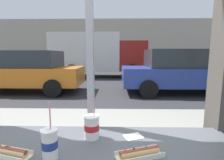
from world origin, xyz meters
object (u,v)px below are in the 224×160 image
(hotdog_tray_near, at_px, (140,153))
(box_truck, at_px, (97,54))
(soda_cup_right, at_px, (50,144))
(soda_cup_left, at_px, (92,127))
(hotdog_tray_far, at_px, (11,152))
(parked_car_orange, at_px, (27,71))
(parked_car_blue, at_px, (179,71))

(hotdog_tray_near, height_order, box_truck, box_truck)
(soda_cup_right, distance_m, box_truck, 10.75)
(soda_cup_left, relative_size, box_truck, 0.05)
(soda_cup_left, distance_m, box_truck, 10.53)
(hotdog_tray_far, height_order, box_truck, box_truck)
(soda_cup_right, distance_m, hotdog_tray_far, 0.24)
(parked_car_orange, bearing_deg, soda_cup_left, -58.91)
(hotdog_tray_far, relative_size, parked_car_orange, 0.06)
(parked_car_blue, bearing_deg, soda_cup_right, -116.15)
(hotdog_tray_near, xyz_separation_m, box_truck, (-1.38, 10.67, 0.61))
(hotdog_tray_far, bearing_deg, hotdog_tray_near, 0.73)
(hotdog_tray_near, relative_size, box_truck, 0.05)
(hotdog_tray_far, relative_size, box_truck, 0.04)
(box_truck, bearing_deg, parked_car_orange, -114.97)
(parked_car_blue, bearing_deg, hotdog_tray_near, -112.26)
(parked_car_orange, relative_size, parked_car_blue, 0.97)
(soda_cup_right, height_order, parked_car_orange, parked_car_orange)
(hotdog_tray_near, height_order, parked_car_blue, parked_car_blue)
(hotdog_tray_far, height_order, parked_car_orange, parked_car_orange)
(hotdog_tray_near, height_order, hotdog_tray_far, same)
(hotdog_tray_near, bearing_deg, soda_cup_left, 144.82)
(soda_cup_left, xyz_separation_m, parked_car_orange, (-3.36, 5.58, -0.17))
(soda_cup_left, relative_size, parked_car_blue, 0.07)
(hotdog_tray_near, xyz_separation_m, parked_car_orange, (-3.66, 5.78, -0.12))
(box_truck, bearing_deg, soda_cup_right, -85.21)
(soda_cup_left, bearing_deg, soda_cup_right, -129.64)
(parked_car_orange, bearing_deg, box_truck, 65.03)
(box_truck, bearing_deg, hotdog_tray_near, -82.62)
(soda_cup_right, bearing_deg, hotdog_tray_near, 3.21)
(soda_cup_right, distance_m, hotdog_tray_near, 0.49)
(soda_cup_left, relative_size, hotdog_tray_far, 1.27)
(soda_cup_right, bearing_deg, parked_car_blue, 63.85)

